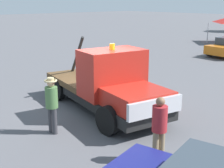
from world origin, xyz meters
name	(u,v)px	position (x,y,z in m)	size (l,w,h in m)	color
ground_plane	(103,109)	(0.00, 0.00, 0.00)	(160.00, 160.00, 0.00)	#545459
tow_truck	(108,86)	(0.37, -0.07, 0.96)	(6.25, 3.03, 2.51)	black
person_near_truck	(159,125)	(3.87, -1.47, 0.96)	(0.37, 0.37, 1.67)	#847051
person_at_hood	(52,101)	(0.64, -2.50, 1.01)	(0.38, 0.38, 1.71)	#38383D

